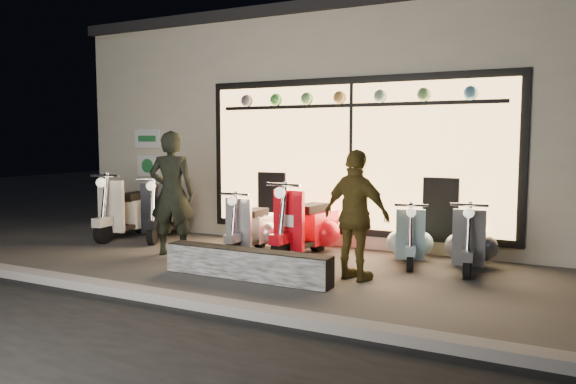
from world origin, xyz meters
name	(u,v)px	position (x,y,z in m)	size (l,w,h in m)	color
ground	(251,266)	(0.00, 0.00, 0.00)	(40.00, 40.00, 0.00)	#383533
kerb	(161,297)	(0.00, -2.00, 0.06)	(40.00, 0.25, 0.12)	slate
shop_building	(367,127)	(0.00, 4.98, 2.10)	(10.20, 6.23, 4.20)	beige
graffiti_barrier	(247,264)	(0.32, -0.65, 0.20)	(2.40, 0.28, 0.40)	black
scooter_silver	(254,227)	(-0.56, 1.02, 0.39)	(0.48, 1.36, 0.97)	black
scooter_red	(309,226)	(0.38, 1.17, 0.46)	(0.61, 1.61, 1.14)	black
scooter_black	(164,213)	(-2.73, 1.37, 0.45)	(0.93, 1.52, 1.12)	black
scooter_cream	(133,211)	(-3.32, 1.17, 0.47)	(0.62, 1.64, 1.17)	black
scooter_blue	(410,238)	(1.97, 1.37, 0.36)	(0.63, 1.27, 0.91)	black
scooter_grey	(471,242)	(2.86, 1.35, 0.39)	(0.51, 1.35, 0.96)	black
man	(172,193)	(-1.54, 0.14, 0.99)	(0.72, 0.47, 1.98)	black
woman	(356,215)	(1.63, -0.04, 0.86)	(1.01, 0.42, 1.72)	brown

